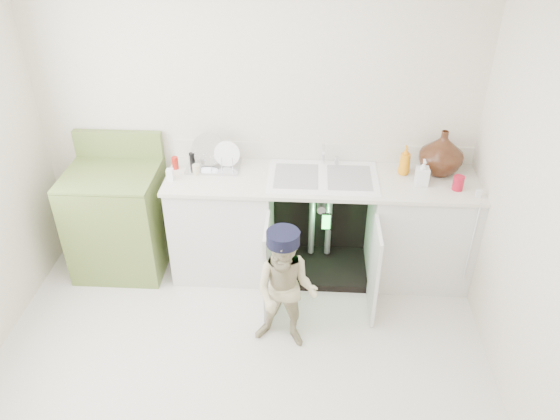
% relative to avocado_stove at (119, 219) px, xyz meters
% --- Properties ---
extents(ground, '(3.50, 3.50, 0.00)m').
position_rel_avocado_stove_xyz_m(ground, '(1.12, -1.18, -0.47)').
color(ground, beige).
rests_on(ground, ground).
extents(room_shell, '(6.00, 5.50, 1.26)m').
position_rel_avocado_stove_xyz_m(room_shell, '(1.12, -1.18, 0.78)').
color(room_shell, beige).
rests_on(room_shell, ground).
extents(counter_run, '(2.44, 1.02, 1.25)m').
position_rel_avocado_stove_xyz_m(counter_run, '(1.71, 0.03, 0.01)').
color(counter_run, silver).
rests_on(counter_run, ground).
extents(avocado_stove, '(0.73, 0.65, 1.13)m').
position_rel_avocado_stove_xyz_m(avocado_stove, '(0.00, 0.00, 0.00)').
color(avocado_stove, olive).
rests_on(avocado_stove, ground).
extents(repair_worker, '(0.57, 0.74, 0.96)m').
position_rel_avocado_stove_xyz_m(repair_worker, '(1.43, -0.84, 0.02)').
color(repair_worker, tan).
rests_on(repair_worker, ground).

